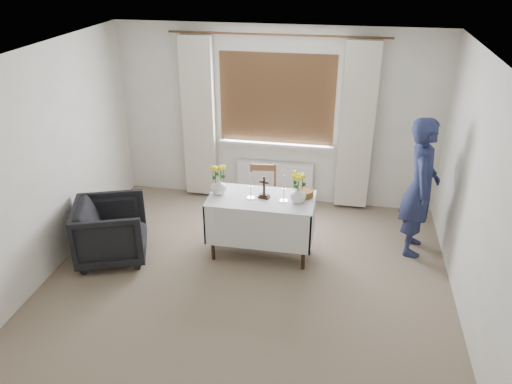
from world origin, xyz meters
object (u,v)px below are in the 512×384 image
(person, at_px, (420,187))
(armchair, at_px, (111,231))
(wooden_cross, at_px, (264,187))
(flower_vase_right, at_px, (298,194))
(altar_table, at_px, (261,226))
(flower_vase_left, at_px, (219,186))
(wooden_chair, at_px, (262,197))

(person, bearing_deg, armchair, 108.99)
(armchair, xyz_separation_m, person, (3.55, 0.86, 0.48))
(wooden_cross, distance_m, flower_vase_right, 0.40)
(altar_table, distance_m, wooden_cross, 0.52)
(armchair, xyz_separation_m, flower_vase_right, (2.16, 0.39, 0.49))
(altar_table, bearing_deg, flower_vase_left, 178.04)
(altar_table, relative_size, wooden_cross, 4.62)
(wooden_chair, relative_size, armchair, 1.01)
(wooden_cross, distance_m, flower_vase_left, 0.55)
(armchair, height_order, wooden_cross, wooden_cross)
(altar_table, relative_size, person, 0.73)
(wooden_chair, distance_m, flower_vase_left, 0.93)
(wooden_cross, bearing_deg, altar_table, -142.64)
(armchair, bearing_deg, altar_table, -96.69)
(armchair, height_order, person, person)
(wooden_chair, bearing_deg, wooden_cross, -85.50)
(flower_vase_right, bearing_deg, altar_table, 177.11)
(person, height_order, flower_vase_left, person)
(altar_table, xyz_separation_m, flower_vase_left, (-0.51, 0.02, 0.48))
(wooden_chair, xyz_separation_m, flower_vase_right, (0.54, -0.75, 0.45))
(person, xyz_separation_m, wooden_cross, (-1.79, -0.43, 0.04))
(wooden_chair, bearing_deg, flower_vase_left, -126.54)
(person, distance_m, flower_vase_right, 1.47)
(person, xyz_separation_m, flower_vase_left, (-2.34, -0.43, 0.01))
(altar_table, distance_m, flower_vase_left, 0.70)
(wooden_chair, bearing_deg, person, -15.24)
(wooden_chair, height_order, flower_vase_left, flower_vase_left)
(armchair, xyz_separation_m, wooden_cross, (1.76, 0.43, 0.53))
(flower_vase_right, bearing_deg, armchair, -169.75)
(altar_table, height_order, armchair, altar_table)
(altar_table, relative_size, flower_vase_right, 6.39)
(wooden_chair, xyz_separation_m, person, (1.94, -0.28, 0.45))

